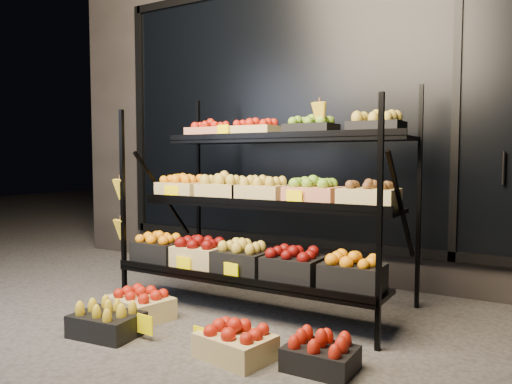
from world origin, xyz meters
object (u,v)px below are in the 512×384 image
Objects in this scene: display_rack at (261,203)px; floor_crate_midleft at (107,321)px; floor_crate_midright at (235,342)px; floor_crate_left at (141,304)px.

display_rack is 1.36m from floor_crate_midleft.
floor_crate_midright is at bearing 1.64° from floor_crate_midleft.
floor_crate_left reaches higher than floor_crate_midright.
display_rack is 1.23m from floor_crate_midright.
floor_crate_midleft is (0.07, -0.38, -0.00)m from floor_crate_left.
floor_crate_midleft is (-0.51, -1.06, -0.69)m from display_rack.
floor_crate_left is 1.00m from floor_crate_midright.
display_rack is 4.92× the size of floor_crate_midleft.
floor_crate_left is 1.09× the size of floor_crate_midright.
floor_crate_midleft is at bearing -162.74° from floor_crate_midright.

